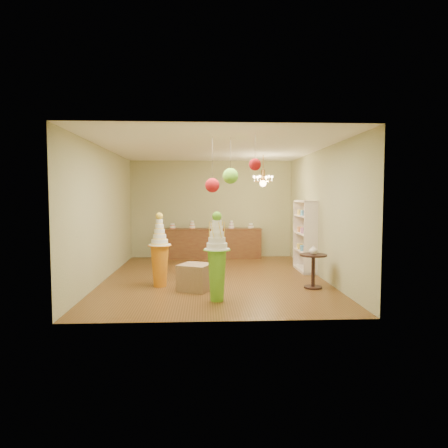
{
  "coord_description": "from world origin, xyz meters",
  "views": [
    {
      "loc": [
        -0.23,
        -9.21,
        1.91
      ],
      "look_at": [
        0.23,
        0.0,
        1.26
      ],
      "focal_mm": 32.0,
      "sensor_mm": 36.0,
      "label": 1
    }
  ],
  "objects_px": {
    "pedestal_green": "(217,264)",
    "pedestal_orange": "(160,259)",
    "sideboard": "(212,243)",
    "round_table": "(313,266)"
  },
  "relations": [
    {
      "from": "pedestal_green",
      "to": "round_table",
      "type": "distance_m",
      "value": 2.23
    },
    {
      "from": "pedestal_green",
      "to": "round_table",
      "type": "xyz_separation_m",
      "value": [
        2.03,
        0.91,
        -0.22
      ]
    },
    {
      "from": "sideboard",
      "to": "round_table",
      "type": "distance_m",
      "value": 4.58
    },
    {
      "from": "pedestal_green",
      "to": "pedestal_orange",
      "type": "relative_size",
      "value": 1.04
    },
    {
      "from": "pedestal_green",
      "to": "pedestal_orange",
      "type": "height_order",
      "value": "pedestal_green"
    },
    {
      "from": "sideboard",
      "to": "pedestal_green",
      "type": "bearing_deg",
      "value": -90.0
    },
    {
      "from": "pedestal_green",
      "to": "pedestal_orange",
      "type": "bearing_deg",
      "value": 133.61
    },
    {
      "from": "pedestal_orange",
      "to": "sideboard",
      "type": "bearing_deg",
      "value": 72.84
    },
    {
      "from": "pedestal_green",
      "to": "round_table",
      "type": "bearing_deg",
      "value": 24.16
    },
    {
      "from": "pedestal_green",
      "to": "sideboard",
      "type": "xyz_separation_m",
      "value": [
        -0.0,
        5.01,
        -0.2
      ]
    }
  ]
}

